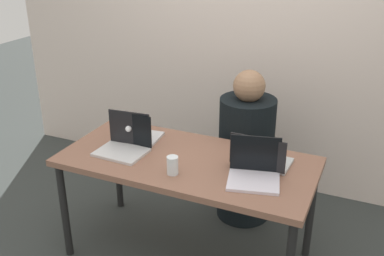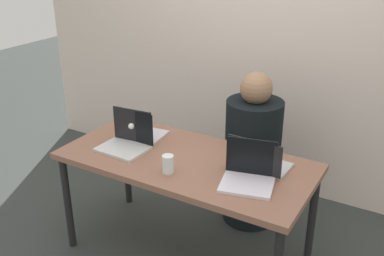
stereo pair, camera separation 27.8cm
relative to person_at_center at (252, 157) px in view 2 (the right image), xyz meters
name	(u,v)px [view 2 (the right image)]	position (x,y,z in m)	size (l,w,h in m)	color
ground_plane	(187,253)	(-0.19, -0.62, -0.52)	(12.00, 12.00, 0.00)	#333836
back_wall	(265,39)	(-0.19, 0.60, 0.74)	(4.50, 0.10, 2.51)	beige
desk	(186,168)	(-0.19, -0.62, 0.15)	(1.58, 0.75, 0.73)	#875B47
person_at_center	(252,157)	(0.00, 0.00, 0.00)	(0.48, 0.48, 1.16)	black
laptop_back_right	(259,162)	(0.24, -0.51, 0.26)	(0.35, 0.26, 0.21)	#B3B8B9
laptop_front_right	(249,174)	(0.26, -0.69, 0.27)	(0.34, 0.31, 0.24)	silver
laptop_front_left	(127,141)	(-0.61, -0.68, 0.27)	(0.32, 0.28, 0.23)	silver
laptop_back_left	(140,132)	(-0.62, -0.52, 0.27)	(0.31, 0.30, 0.24)	silver
water_glass_center	(169,165)	(-0.19, -0.82, 0.27)	(0.07, 0.07, 0.11)	white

